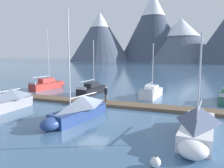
% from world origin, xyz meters
% --- Properties ---
extents(ground_plane, '(700.00, 700.00, 0.00)m').
position_xyz_m(ground_plane, '(0.00, 0.00, 0.00)').
color(ground_plane, '#426689').
extents(mountain_west_summit, '(56.03, 56.03, 44.21)m').
position_xyz_m(mountain_west_summit, '(-57.97, 168.61, 22.57)').
color(mountain_west_summit, '#4C566B').
rests_on(mountain_west_summit, ground).
extents(mountain_central_massif, '(63.29, 63.29, 63.77)m').
position_xyz_m(mountain_central_massif, '(-12.12, 190.07, 32.76)').
color(mountain_central_massif, '#424C60').
rests_on(mountain_central_massif, ground).
extents(mountain_shoulder_ridge, '(75.51, 75.51, 38.76)m').
position_xyz_m(mountain_shoulder_ridge, '(13.53, 187.08, 20.27)').
color(mountain_shoulder_ridge, slate).
rests_on(mountain_shoulder_ridge, ground).
extents(dock, '(29.14, 4.30, 0.30)m').
position_xyz_m(dock, '(0.00, 4.00, 0.15)').
color(dock, brown).
rests_on(dock, ground).
extents(sailboat_nearest_berth, '(3.14, 6.72, 9.17)m').
position_xyz_m(sailboat_nearest_berth, '(-12.15, 11.87, 0.70)').
color(sailboat_nearest_berth, '#B2332D').
rests_on(sailboat_nearest_berth, ground).
extents(sailboat_second_berth, '(2.07, 6.43, 7.74)m').
position_xyz_m(sailboat_second_berth, '(-8.59, -0.93, 0.96)').
color(sailboat_second_berth, '#93939E').
rests_on(sailboat_second_berth, ground).
extents(sailboat_mid_dock_port, '(2.57, 6.47, 7.32)m').
position_xyz_m(sailboat_mid_dock_port, '(-3.75, 9.84, 0.64)').
color(sailboat_mid_dock_port, black).
rests_on(sailboat_mid_dock_port, ground).
extents(sailboat_mid_dock_starboard, '(3.29, 6.75, 8.65)m').
position_xyz_m(sailboat_mid_dock_starboard, '(-0.67, -1.74, 0.94)').
color(sailboat_mid_dock_starboard, navy).
rests_on(sailboat_mid_dock_starboard, ground).
extents(sailboat_far_berth, '(2.73, 6.68, 6.77)m').
position_xyz_m(sailboat_far_berth, '(4.31, 9.96, 0.62)').
color(sailboat_far_berth, silver).
rests_on(sailboat_far_berth, ground).
extents(sailboat_outer_slip, '(3.03, 7.09, 6.55)m').
position_xyz_m(sailboat_outer_slip, '(8.31, -3.04, 0.92)').
color(sailboat_outer_slip, white).
rests_on(sailboat_outer_slip, ground).
extents(person_on_dock, '(0.40, 0.50, 1.69)m').
position_xyz_m(person_on_dock, '(-0.16, 4.12, 1.26)').
color(person_on_dock, brown).
rests_on(person_on_dock, dock).
extents(mooring_buoy_channel_marker, '(0.51, 0.51, 0.59)m').
position_xyz_m(mooring_buoy_channel_marker, '(5.99, -7.43, 0.26)').
color(mooring_buoy_channel_marker, white).
rests_on(mooring_buoy_channel_marker, ground).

